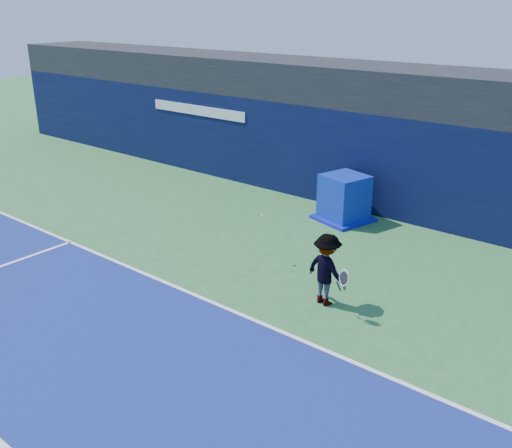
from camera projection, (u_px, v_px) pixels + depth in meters
name	position (u px, v px, depth m)	size (l,w,h in m)	color
ground	(88.00, 363.00, 10.14)	(80.00, 80.00, 0.00)	#306B35
baseline	(205.00, 299.00, 12.31)	(24.00, 0.10, 0.01)	white
stadium_band	(397.00, 88.00, 17.15)	(36.00, 3.00, 1.20)	black
back_wall_assembly	(376.00, 162.00, 17.19)	(36.00, 1.03, 3.00)	black
equipment_cart	(344.00, 200.00, 16.62)	(1.74, 1.74, 1.36)	#0B219F
tennis_player	(327.00, 270.00, 11.89)	(1.29, 0.77, 1.58)	silver
tennis_ball	(262.00, 215.00, 13.73)	(0.08, 0.08, 0.08)	yellow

